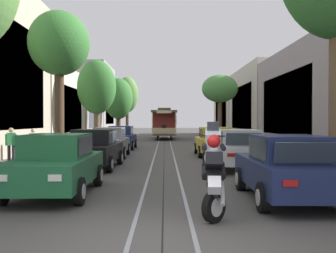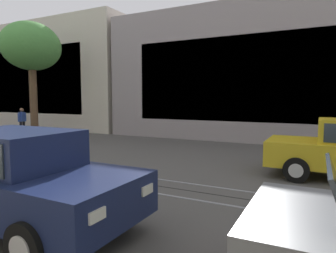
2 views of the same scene
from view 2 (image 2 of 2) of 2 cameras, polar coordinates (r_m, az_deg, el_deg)
ground_plane at (r=9.73m, az=-21.86°, el=-7.60°), size 160.00×160.00×0.00m
building_facade_right at (r=19.47m, az=-3.27°, el=10.69°), size 5.74×58.94×9.77m
parked_car_navy_fourth_left at (r=5.66m, az=-26.79°, el=-8.64°), size 2.02×4.37×1.58m
street_tree_kerb_right_second at (r=18.47m, az=-24.59°, el=13.52°), size 3.40×2.79×6.29m
pedestrian_on_left_pavement at (r=19.65m, az=-26.05°, el=1.18°), size 0.55×0.38×1.57m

